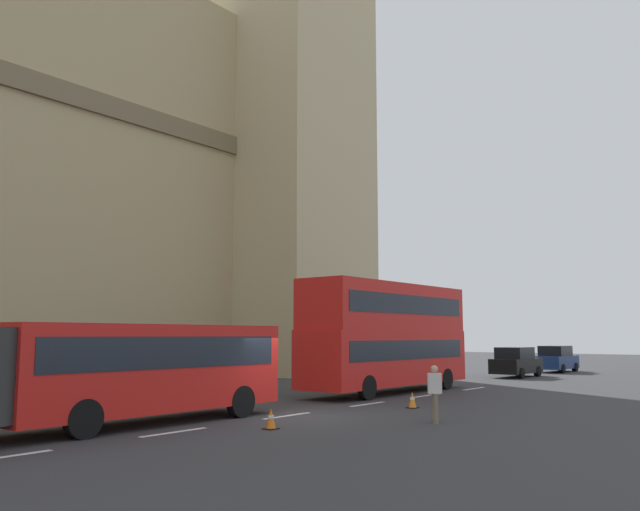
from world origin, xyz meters
TOP-DOWN VIEW (x-y plane):
  - ground_plane at (0.00, 0.00)m, footprint 160.00×160.00m
  - lane_centre_marking at (0.01, 0.00)m, footprint 29.80×0.16m
  - double_decker_bus at (9.23, 2.00)m, footprint 10.49×2.54m
  - sedan_lead at (23.88, 1.84)m, footprint 4.40×1.86m
  - sedan_trailing at (31.10, 1.75)m, footprint 4.40×1.86m
  - traffic_cone_west at (-2.55, -1.64)m, footprint 0.36×0.36m
  - traffic_cone_middle at (4.52, -2.01)m, footprint 0.36×0.36m
  - pedestrian_near_cones at (1.47, -4.57)m, footprint 0.43×0.46m

SIDE VIEW (x-z plane):
  - ground_plane at x=0.00m, z-range 0.00..0.00m
  - lane_centre_marking at x=0.01m, z-range 0.00..0.01m
  - traffic_cone_west at x=-2.55m, z-range -0.01..0.57m
  - traffic_cone_middle at x=4.52m, z-range -0.01..0.57m
  - pedestrian_near_cones at x=1.47m, z-range 0.07..1.76m
  - sedan_lead at x=23.88m, z-range -0.01..1.84m
  - sedan_trailing at x=31.10m, z-range -0.01..1.84m
  - double_decker_bus at x=9.23m, z-range 0.26..5.16m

